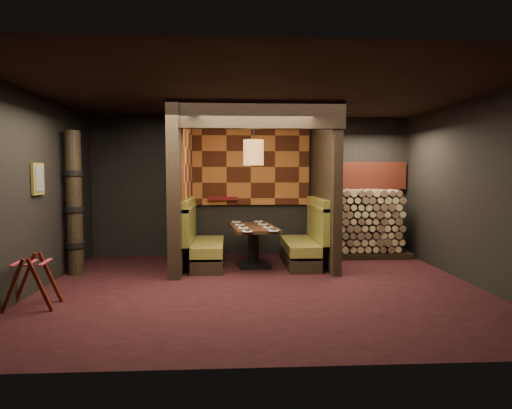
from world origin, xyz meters
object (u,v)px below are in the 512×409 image
object	(u,v)px
firewood_stack	(366,223)
pendant_lamp	(253,153)
booth_bench_right	(305,243)
luggage_rack	(32,280)
dining_table	(253,239)
totem_column	(74,204)
booth_bench_left	(202,244)

from	to	relation	value
firewood_stack	pendant_lamp	bearing A→B (deg)	-159.54
booth_bench_right	luggage_rack	world-z (taller)	booth_bench_right
dining_table	pendant_lamp	xyz separation A→B (m)	(0.00, -0.05, 1.56)
booth_bench_right	totem_column	world-z (taller)	totem_column
dining_table	totem_column	bearing A→B (deg)	-171.79
booth_bench_left	dining_table	bearing A→B (deg)	-7.07
dining_table	firewood_stack	bearing A→B (deg)	19.37
booth_bench_right	firewood_stack	bearing A→B (deg)	27.35
firewood_stack	dining_table	bearing A→B (deg)	-160.63
booth_bench_left	pendant_lamp	bearing A→B (deg)	-10.09
booth_bench_right	firewood_stack	distance (m)	1.55
booth_bench_left	totem_column	size ratio (longest dim) A/B	0.67
luggage_rack	booth_bench_left	bearing A→B (deg)	50.46
booth_bench_right	firewood_stack	size ratio (longest dim) A/B	0.92
dining_table	totem_column	size ratio (longest dim) A/B	0.62
booth_bench_right	booth_bench_left	bearing A→B (deg)	180.00
booth_bench_left	luggage_rack	size ratio (longest dim) A/B	2.25
booth_bench_right	luggage_rack	bearing A→B (deg)	-148.05
dining_table	luggage_rack	bearing A→B (deg)	-141.71
dining_table	firewood_stack	world-z (taller)	firewood_stack
dining_table	luggage_rack	xyz separation A→B (m)	(-2.94, -2.32, -0.15)
booth_bench_left	firewood_stack	bearing A→B (deg)	12.17
booth_bench_left	dining_table	xyz separation A→B (m)	(0.93, -0.12, 0.11)
booth_bench_left	pendant_lamp	world-z (taller)	pendant_lamp
dining_table	booth_bench_right	bearing A→B (deg)	6.80
booth_bench_right	firewood_stack	world-z (taller)	firewood_stack
pendant_lamp	luggage_rack	distance (m)	4.08
booth_bench_left	pendant_lamp	size ratio (longest dim) A/B	1.58
pendant_lamp	firewood_stack	bearing A→B (deg)	20.46
booth_bench_right	dining_table	world-z (taller)	booth_bench_right
pendant_lamp	dining_table	bearing A→B (deg)	90.00
pendant_lamp	totem_column	world-z (taller)	pendant_lamp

